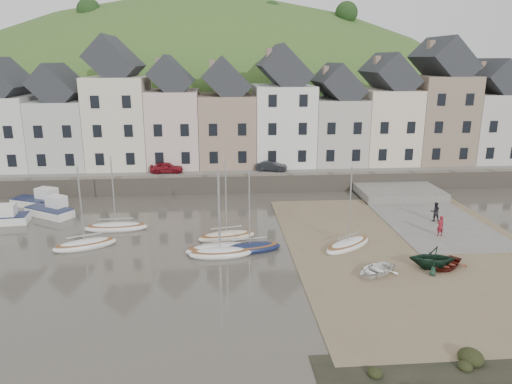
{
  "coord_description": "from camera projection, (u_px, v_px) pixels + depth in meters",
  "views": [
    {
      "loc": [
        -3.02,
        -31.22,
        13.31
      ],
      "look_at": [
        0.0,
        6.0,
        3.0
      ],
      "focal_mm": 33.75,
      "sensor_mm": 36.0,
      "label": 1
    }
  ],
  "objects": [
    {
      "name": "sailboat_1",
      "position": [
        85.0,
        244.0,
        35.14
      ],
      "size": [
        4.76,
        3.12,
        6.32
      ],
      "color": "white",
      "rests_on": "ground"
    },
    {
      "name": "quay_street",
      "position": [
        245.0,
        170.0,
        53.06
      ],
      "size": [
        70.0,
        7.0,
        0.1
      ],
      "primitive_type": "cube",
      "color": "slate",
      "rests_on": "quay_land"
    },
    {
      "name": "rowboat_green",
      "position": [
        432.0,
        257.0,
        31.36
      ],
      "size": [
        3.27,
        2.92,
        1.56
      ],
      "primitive_type": "imported",
      "rotation": [
        0.0,
        0.0,
        -1.7
      ],
      "color": "#152F20",
      "rests_on": "beach"
    },
    {
      "name": "slipway",
      "position": [
        423.0,
        214.0,
        42.61
      ],
      "size": [
        8.0,
        18.0,
        0.12
      ],
      "primitive_type": "cube",
      "color": "slate",
      "rests_on": "ground"
    },
    {
      "name": "seawall",
      "position": [
        247.0,
        183.0,
        49.87
      ],
      "size": [
        70.0,
        1.2,
        1.8
      ],
      "primitive_type": "cube",
      "color": "slate",
      "rests_on": "ground"
    },
    {
      "name": "ground",
      "position": [
        263.0,
        256.0,
        33.77
      ],
      "size": [
        160.0,
        160.0,
        0.0
      ],
      "primitive_type": "plane",
      "color": "#474137",
      "rests_on": "ground"
    },
    {
      "name": "shore_rocks",
      "position": [
        497.0,
        383.0,
        20.29
      ],
      "size": [
        14.0,
        6.0,
        0.74
      ],
      "color": "black",
      "rests_on": "ground"
    },
    {
      "name": "person_dark",
      "position": [
        435.0,
        212.0,
        40.47
      ],
      "size": [
        0.89,
        0.74,
        1.65
      ],
      "primitive_type": "imported",
      "rotation": [
        0.0,
        0.0,
        2.99
      ],
      "color": "black",
      "rests_on": "slipway"
    },
    {
      "name": "sailboat_6",
      "position": [
        348.0,
        245.0,
        35.09
      ],
      "size": [
        4.57,
        3.97,
        6.32
      ],
      "color": "white",
      "rests_on": "ground"
    },
    {
      "name": "rowboat_white",
      "position": [
        375.0,
        270.0,
        30.65
      ],
      "size": [
        3.65,
        3.36,
        0.62
      ],
      "primitive_type": "imported",
      "rotation": [
        0.0,
        0.0,
        -1.02
      ],
      "color": "white",
      "rests_on": "beach"
    },
    {
      "name": "sailboat_0",
      "position": [
        116.0,
        227.0,
        38.83
      ],
      "size": [
        5.1,
        1.68,
        6.32
      ],
      "color": "white",
      "rests_on": "ground"
    },
    {
      "name": "rowboat_red",
      "position": [
        446.0,
        264.0,
        31.6
      ],
      "size": [
        3.48,
        3.37,
        0.59
      ],
      "primitive_type": "imported",
      "rotation": [
        0.0,
        0.0,
        -0.89
      ],
      "color": "maroon",
      "rests_on": "beach"
    },
    {
      "name": "townhouse_terrace",
      "position": [
        259.0,
        114.0,
        55.02
      ],
      "size": [
        61.05,
        8.0,
        13.93
      ],
      "color": "silver",
      "rests_on": "quay_land"
    },
    {
      "name": "motorboat_0",
      "position": [
        51.0,
        209.0,
        42.3
      ],
      "size": [
        4.69,
        3.89,
        1.7
      ],
      "color": "white",
      "rests_on": "ground"
    },
    {
      "name": "sailboat_3",
      "position": [
        220.0,
        253.0,
        33.64
      ],
      "size": [
        4.52,
        1.72,
        6.32
      ],
      "color": "white",
      "rests_on": "ground"
    },
    {
      "name": "sailboat_4",
      "position": [
        219.0,
        248.0,
        34.41
      ],
      "size": [
        5.08,
        2.23,
        6.32
      ],
      "color": "white",
      "rests_on": "ground"
    },
    {
      "name": "sailboat_2",
      "position": [
        227.0,
        236.0,
        36.83
      ],
      "size": [
        4.68,
        2.44,
        6.32
      ],
      "color": "beige",
      "rests_on": "ground"
    },
    {
      "name": "motorboat_2",
      "position": [
        40.0,
        200.0,
        44.96
      ],
      "size": [
        5.46,
        3.74,
        1.7
      ],
      "color": "white",
      "rests_on": "ground"
    },
    {
      "name": "beach",
      "position": [
        415.0,
        250.0,
        34.62
      ],
      "size": [
        18.0,
        26.0,
        0.06
      ],
      "primitive_type": "cube",
      "color": "brown",
      "rests_on": "ground"
    },
    {
      "name": "sailboat_5",
      "position": [
        250.0,
        248.0,
        34.52
      ],
      "size": [
        4.84,
        2.32,
        6.32
      ],
      "color": "#141D3F",
      "rests_on": "ground"
    },
    {
      "name": "person_red",
      "position": [
        440.0,
        226.0,
        37.05
      ],
      "size": [
        0.66,
        0.5,
        1.62
      ],
      "primitive_type": "imported",
      "rotation": [
        0.0,
        0.0,
        3.34
      ],
      "color": "maroon",
      "rests_on": "slipway"
    },
    {
      "name": "car_left",
      "position": [
        166.0,
        167.0,
        51.26
      ],
      "size": [
        3.48,
        1.4,
        1.19
      ],
      "primitive_type": "imported",
      "rotation": [
        0.0,
        0.0,
        1.57
      ],
      "color": "maroon",
      "rests_on": "quay_street"
    },
    {
      "name": "car_right",
      "position": [
        271.0,
        166.0,
        52.15
      ],
      "size": [
        3.54,
        2.0,
        1.1
      ],
      "primitive_type": "imported",
      "rotation": [
        0.0,
        0.0,
        1.31
      ],
      "color": "black",
      "rests_on": "quay_street"
    },
    {
      "name": "hillside",
      "position": [
        209.0,
        222.0,
        95.82
      ],
      "size": [
        134.4,
        84.0,
        84.0
      ],
      "color": "#395D25",
      "rests_on": "ground"
    },
    {
      "name": "quay_land",
      "position": [
        240.0,
        157.0,
        64.32
      ],
      "size": [
        90.0,
        30.0,
        1.5
      ],
      "primitive_type": "cube",
      "color": "#395D25",
      "rests_on": "ground"
    }
  ]
}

